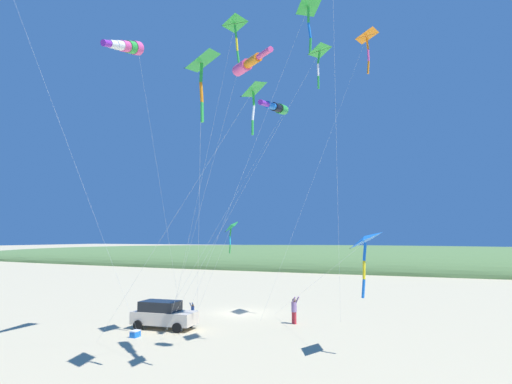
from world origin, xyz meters
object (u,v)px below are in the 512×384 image
at_px(cooler_box, 135,334).
at_px(kite_delta_striped_overhead, 201,62).
at_px(kite_delta_magenta_far_left, 364,241).
at_px(kite_windsock_blue_topmost, 248,64).
at_px(kite_delta_black_fish_shape, 230,227).
at_px(kite_delta_red_high_left, 308,6).
at_px(person_child_green_jacket, 193,310).
at_px(parked_car, 163,314).
at_px(kite_windsock_rainbow_low_near, 127,47).
at_px(kite_delta_purple_drifting, 252,91).
at_px(kite_windsock_long_streamer_left, 277,108).
at_px(kite_delta_white_trailing, 235,24).
at_px(person_adult_flyer, 294,309).
at_px(kite_delta_long_streamer_right, 319,51).
at_px(kite_delta_small_distant, 366,36).

bearing_deg(cooler_box, kite_delta_striped_overhead, 52.76).
bearing_deg(kite_delta_magenta_far_left, kite_windsock_blue_topmost, -48.94).
bearing_deg(kite_delta_black_fish_shape, kite_delta_red_high_left, 68.34).
distance_m(kite_delta_striped_overhead, kite_delta_black_fish_shape, 13.06).
bearing_deg(person_child_green_jacket, kite_delta_striped_overhead, 32.05).
distance_m(kite_delta_striped_overhead, kite_delta_red_high_left, 10.16).
bearing_deg(cooler_box, parked_car, 178.03).
distance_m(person_child_green_jacket, kite_windsock_rainbow_low_near, 19.30).
relative_size(kite_delta_purple_drifting, kite_delta_magenta_far_left, 1.24).
distance_m(person_child_green_jacket, kite_windsock_long_streamer_left, 16.36).
height_order(kite_windsock_rainbow_low_near, kite_delta_magenta_far_left, kite_windsock_rainbow_low_near).
relative_size(kite_windsock_rainbow_low_near, kite_delta_white_trailing, 0.97).
distance_m(person_adult_flyer, kite_delta_long_streamer_right, 17.79).
xyz_separation_m(kite_delta_striped_overhead, kite_delta_small_distant, (-15.74, 5.09, 7.19)).
bearing_deg(kite_delta_white_trailing, cooler_box, -88.69).
height_order(person_adult_flyer, kite_delta_magenta_far_left, kite_delta_magenta_far_left).
bearing_deg(kite_delta_black_fish_shape, kite_delta_striped_overhead, 19.12).
bearing_deg(cooler_box, kite_delta_black_fish_shape, 131.85).
bearing_deg(cooler_box, kite_delta_small_distant, 125.97).
xyz_separation_m(parked_car, kite_delta_striped_overhead, (8.98, 8.01, 13.23)).
bearing_deg(person_child_green_jacket, kite_windsock_blue_topmost, 42.69).
bearing_deg(person_adult_flyer, person_child_green_jacket, -78.96).
relative_size(kite_delta_striped_overhead, kite_delta_white_trailing, 0.75).
relative_size(kite_delta_magenta_far_left, kite_delta_red_high_left, 0.52).
distance_m(person_adult_flyer, kite_delta_red_high_left, 20.35).
height_order(kite_delta_striped_overhead, kite_delta_white_trailing, kite_delta_white_trailing).
xyz_separation_m(person_child_green_jacket, kite_windsock_blue_topmost, (9.67, 8.92, 14.31)).
distance_m(person_adult_flyer, kite_delta_purple_drifting, 17.77).
distance_m(person_adult_flyer, kite_delta_white_trailing, 19.76).
height_order(kite_windsock_long_streamer_left, kite_delta_purple_drifting, kite_windsock_long_streamer_left).
height_order(kite_windsock_blue_topmost, kite_delta_red_high_left, kite_delta_red_high_left).
relative_size(person_child_green_jacket, kite_delta_striped_overhead, 0.09).
distance_m(parked_car, kite_windsock_rainbow_low_near, 17.79).
distance_m(kite_delta_purple_drifting, kite_windsock_blue_topmost, 3.10).
bearing_deg(person_child_green_jacket, kite_windsock_long_streamer_left, 77.09).
bearing_deg(kite_windsock_blue_topmost, person_child_green_jacket, -137.31).
xyz_separation_m(parked_car, person_adult_flyer, (-5.10, 7.73, 0.13)).
distance_m(kite_windsock_long_streamer_left, kite_delta_white_trailing, 6.23).
relative_size(parked_car, person_adult_flyer, 2.25).
height_order(kite_windsock_rainbow_low_near, kite_delta_red_high_left, kite_delta_red_high_left).
distance_m(kite_delta_striped_overhead, kite_delta_small_distant, 18.04).
bearing_deg(person_adult_flyer, parked_car, -56.56).
height_order(kite_windsock_long_streamer_left, kite_windsock_blue_topmost, kite_windsock_long_streamer_left).
bearing_deg(kite_windsock_long_streamer_left, person_child_green_jacket, -102.91).
bearing_deg(kite_delta_small_distant, kite_windsock_long_streamer_left, -48.18).
xyz_separation_m(parked_car, person_child_green_jacket, (-3.62, 0.12, -0.26)).
bearing_deg(kite_windsock_blue_topmost, kite_delta_small_distant, 162.43).
bearing_deg(kite_delta_striped_overhead, kite_delta_purple_drifting, 114.95).
bearing_deg(kite_delta_long_streamer_right, kite_delta_red_high_left, -142.01).
xyz_separation_m(kite_delta_striped_overhead, kite_delta_white_trailing, (-6.32, -1.39, 5.04)).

